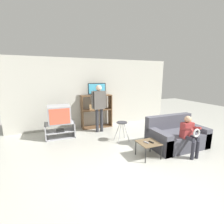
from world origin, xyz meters
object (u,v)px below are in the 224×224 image
Objects in this scene: folding_stool at (122,126)px; television_main at (59,114)px; remote_control_black at (151,142)px; couch at (176,136)px; snack_table at (148,144)px; person_standing_adult at (99,104)px; tv_stand at (60,130)px; remote_control_white at (146,142)px; person_seated_child at (189,133)px; television_flat at (97,89)px; media_shelf at (96,111)px.

television_main is at bearing 149.45° from folding_stool.
couch is at bearing 0.91° from remote_control_black.
couch reaches higher than snack_table.
person_standing_adult reaches higher than remote_control_black.
person_standing_adult reaches higher than snack_table.
tv_stand is at bearing 116.60° from remote_control_black.
person_standing_adult is at bearing 103.39° from snack_table.
person_standing_adult is (-1.64, 1.99, 0.73)m from couch.
remote_control_white is 0.14× the size of person_seated_child.
person_seated_child is (1.52, -2.53, -0.41)m from person_standing_adult.
person_seated_child is (1.43, -3.04, -0.87)m from television_flat.
television_flat reaches higher than remote_control_black.
remote_control_white is (-0.06, 0.00, 0.05)m from snack_table.
remote_control_black is 0.13m from remote_control_white.
television_flat reaches higher than television_main.
television_flat reaches higher than couch.
folding_stool is 0.61× the size of person_seated_child.
television_main is at bearing -86.74° from tv_stand.
media_shelf is 1.26× the size of person_seated_child.
media_shelf reaches higher than snack_table.
snack_table is 0.32× the size of couch.
person_seated_child is at bearing -40.78° from tv_stand.
television_flat reaches higher than remote_control_white.
person_standing_adult reaches higher than television_main.
media_shelf is 1.66m from folding_stool.
person_seated_child is at bearing -51.49° from folding_stool.
couch is 2.68m from person_standing_adult.
snack_table is 0.08m from remote_control_white.
remote_control_white is at bearing -50.11° from television_main.
person_standing_adult is (-0.59, 2.28, 0.62)m from remote_control_black.
person_standing_adult is at bearing 108.96° from folding_stool.
folding_stool is 1.57m from couch.
tv_stand is at bearing 130.64° from snack_table.
person_seated_child reaches higher than couch.
television_flat reaches higher than media_shelf.
remote_control_black is 0.14× the size of person_seated_child.
person_standing_adult is (1.35, 0.06, 0.24)m from television_main.
television_main is at bearing -177.28° from person_standing_adult.
person_standing_adult reaches higher than folding_stool.
person_seated_child is (0.99, -0.28, 0.25)m from snack_table.
media_shelf is 0.83m from television_flat.
media_shelf is (1.42, 0.61, -0.13)m from television_main.
television_main is 1.38m from person_standing_adult.
media_shelf is at bearing 83.30° from person_standing_adult.
person_seated_child is (-0.12, -0.54, 0.31)m from couch.
television_main reaches higher than person_seated_child.
television_main is at bearing 116.79° from remote_control_black.
tv_stand is 1.51× the size of folding_stool.
television_main is at bearing 147.28° from couch.
remote_control_white is at bearing -82.14° from television_flat.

